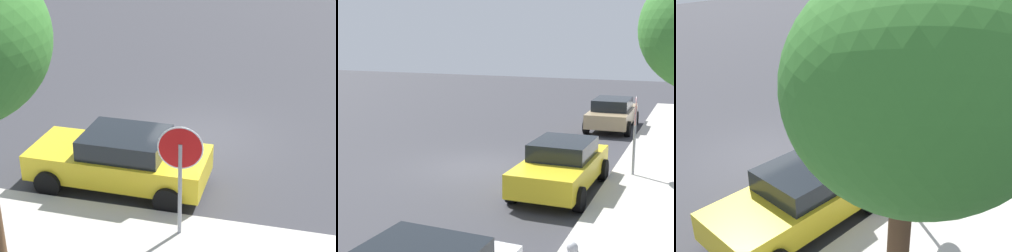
# 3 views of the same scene
# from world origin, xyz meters

# --- Properties ---
(ground_plane) EXTENTS (60.00, 60.00, 0.00)m
(ground_plane) POSITION_xyz_m (0.00, 0.00, 0.00)
(ground_plane) COLOR #38383D
(stop_sign) EXTENTS (0.88, 0.11, 2.50)m
(stop_sign) POSITION_xyz_m (-0.49, 4.85, 1.74)
(stop_sign) COLOR gray
(stop_sign) RESTS_ON ground_plane
(parked_car_yellow) EXTENTS (4.25, 2.05, 1.40)m
(parked_car_yellow) POSITION_xyz_m (1.34, 3.13, 0.72)
(parked_car_yellow) COLOR yellow
(parked_car_yellow) RESTS_ON ground_plane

